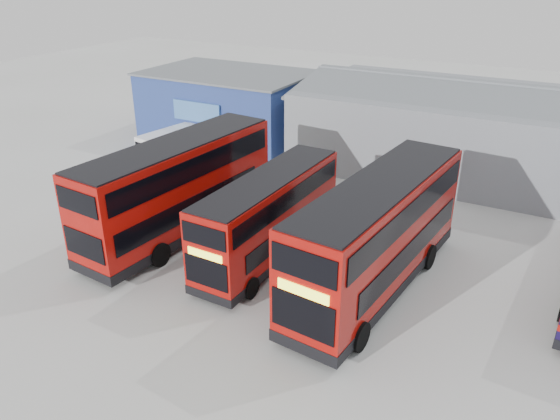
# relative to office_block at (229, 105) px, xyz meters

# --- Properties ---
(ground_plane) EXTENTS (120.00, 120.00, 0.00)m
(ground_plane) POSITION_rel_office_block_xyz_m (14.00, -17.99, -2.58)
(ground_plane) COLOR #AEAEA8
(ground_plane) RESTS_ON ground
(office_block) EXTENTS (12.30, 8.32, 5.12)m
(office_block) POSITION_rel_office_block_xyz_m (0.00, 0.00, 0.00)
(office_block) COLOR navy
(office_block) RESTS_ON ground
(maintenance_shed) EXTENTS (30.50, 12.00, 5.89)m
(maintenance_shed) POSITION_rel_office_block_xyz_m (22.00, 2.01, 0.02)
(maintenance_shed) COLOR gray
(maintenance_shed) RESTS_ON ground
(double_decker_left) EXTENTS (3.82, 11.87, 4.94)m
(double_decker_left) POSITION_rel_office_block_xyz_m (6.95, -15.02, -0.12)
(double_decker_left) COLOR #A80E09
(double_decker_left) RESTS_ON ground
(double_decker_centre) EXTENTS (2.68, 9.75, 4.09)m
(double_decker_centre) POSITION_rel_office_block_xyz_m (12.05, -14.93, -0.54)
(double_decker_centre) COLOR #A80E09
(double_decker_centre) RESTS_ON ground
(double_decker_right) EXTENTS (3.95, 11.91, 4.95)m
(double_decker_right) POSITION_rel_office_block_xyz_m (17.33, -15.11, -0.12)
(double_decker_right) COLOR #A80E09
(double_decker_right) RESTS_ON ground
(panel_van) EXTENTS (2.66, 5.03, 2.10)m
(panel_van) POSITION_rel_office_block_xyz_m (-0.59, -6.39, -1.41)
(panel_van) COLOR white
(panel_van) RESTS_ON ground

